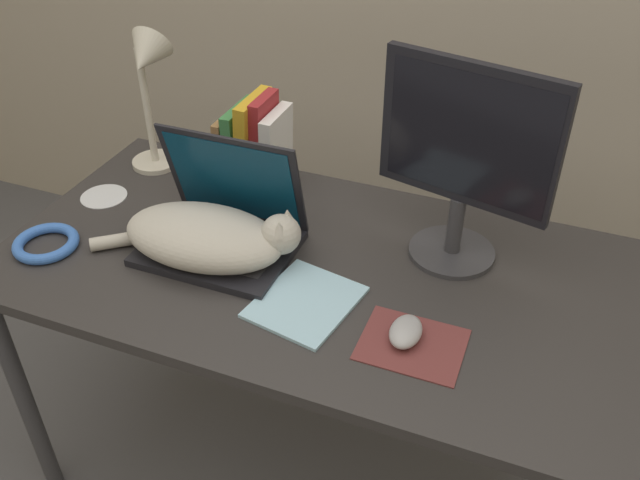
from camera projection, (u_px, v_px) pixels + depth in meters
The scene contains 11 objects.
desk at pixel (311, 287), 1.59m from camera, with size 1.43×0.75×0.75m.
laptop at pixel (223, 227), 1.57m from camera, with size 0.34×0.26×0.27m.
cat at pixel (209, 237), 1.52m from camera, with size 0.49×0.23×0.13m.
external_monitor at pixel (465, 157), 1.42m from camera, with size 0.39×0.20×0.46m.
mousepad at pixel (412, 344), 1.33m from camera, with size 0.20×0.16×0.00m.
computer_mouse at pixel (406, 332), 1.33m from camera, with size 0.06×0.10×0.03m.
book_row at pixel (254, 144), 1.77m from camera, with size 0.16×0.16×0.25m.
desk_lamp at pixel (147, 80), 1.72m from camera, with size 0.17×0.17×0.41m.
cable_coil at pixel (46, 243), 1.58m from camera, with size 0.15×0.15×0.03m.
notepad at pixel (305, 302), 1.43m from camera, with size 0.23×0.25×0.01m.
cd_disc at pixel (104, 196), 1.77m from camera, with size 0.12×0.12×0.00m.
Camera 1 is at (0.47, -0.75, 1.70)m, focal length 38.00 mm.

